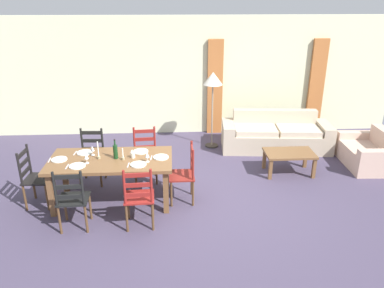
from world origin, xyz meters
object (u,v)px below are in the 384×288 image
Objects in this scene: dining_chair_far_right at (145,155)px; coffee_table at (289,155)px; dining_chair_head_east at (185,174)px; coffee_cup_primary at (133,155)px; armchair_upholstered at (370,153)px; dining_chair_near_right at (139,197)px; dining_chair_head_west at (34,177)px; wine_glass_near_left at (86,157)px; wine_bottle at (115,151)px; standing_lamp at (213,83)px; dining_chair_far_left at (92,157)px; couch at (275,135)px; dining_table at (111,164)px; wine_glass_near_right at (147,155)px; dining_chair_near_left at (72,199)px; wine_glass_far_left at (92,149)px.

coffee_table is at bearing 2.28° from dining_chair_far_right.
dining_chair_head_east is 0.87m from coffee_cup_primary.
armchair_upholstered is at bearing 13.65° from coffee_cup_primary.
dining_chair_near_right is 1.00× the size of dining_chair_head_west.
wine_bottle is at bearing 21.17° from wine_glass_near_left.
dining_chair_far_left is at bearing -146.12° from standing_lamp.
standing_lamp is at bearing 132.66° from coffee_table.
dining_chair_far_right is at bearing -175.33° from armchair_upholstered.
dining_chair_near_right is at bearing -57.43° from dining_chair_far_left.
couch is 1.77m from standing_lamp.
dining_table is 0.22m from wine_bottle.
dining_chair_head_east is at bearing 11.19° from wine_glass_near_right.
armchair_upholstered is (5.24, 0.38, -0.23)m from dining_chair_far_left.
couch is at bearing 26.03° from dining_chair_far_right.
dining_chair_far_right is (0.92, 1.48, 0.00)m from dining_chair_near_left.
wine_glass_near_left is 0.10× the size of standing_lamp.
armchair_upholstered is at bearing 17.32° from dining_chair_head_east.
dining_chair_near_left and dining_chair_far_left have the same top height.
wine_glass_near_right is 4.44m from armchair_upholstered.
dining_chair_head_west is 2.34m from dining_chair_head_east.
dining_chair_far_right reaches higher than wine_glass_near_left.
coffee_table is (1.96, 0.89, -0.12)m from dining_chair_head_east.
dining_table is at bearing 166.07° from wine_glass_near_right.
dining_chair_head_east is 1.51m from wine_glass_far_left.
dining_chair_head_east is 5.96× the size of wine_glass_far_left.
dining_chair_near_right is 10.67× the size of coffee_cup_primary.
dining_chair_head_west is (-1.67, -0.78, 0.00)m from dining_chair_far_right.
couch is (2.84, 2.05, -0.50)m from coffee_cup_primary.
standing_lamp is at bearing 158.78° from armchair_upholstered.
dining_chair_far_right is at bearing 58.26° from dining_chair_near_left.
wine_bottle is at bearing -118.23° from dining_chair_far_right.
wine_glass_far_left is at bearing 161.11° from wine_glass_near_right.
wine_glass_near_left is at bearing -163.80° from coffee_table.
wine_glass_near_right is 1.79× the size of coffee_cup_primary.
dining_chair_far_left is 3.57m from coffee_table.
wine_glass_far_left is 3.04m from standing_lamp.
coffee_cup_primary reaches higher than coffee_table.
coffee_table is (2.77, 0.83, -0.44)m from coffee_cup_primary.
wine_bottle is 0.35× the size of coffee_table.
standing_lamp is (2.28, 1.53, 0.93)m from dining_chair_far_left.
couch is 1.43× the size of standing_lamp.
coffee_table is at bearing 31.05° from dining_chair_near_right.
standing_lamp is (1.74, 2.24, 0.54)m from wine_bottle.
wine_glass_near_right is at bearing -18.89° from wine_glass_far_left.
armchair_upholstered is at bearing 4.67° from dining_chair_far_right.
wine_glass_near_left is 3.62m from coffee_table.
dining_table is 0.37m from coffee_cup_primary.
dining_chair_far_right is 1.05m from wine_glass_far_left.
dining_chair_near_left is at bearing -100.69° from wine_glass_near_left.
wine_glass_near_left is at bearing -132.00° from dining_chair_far_right.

